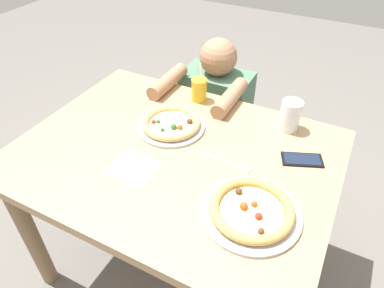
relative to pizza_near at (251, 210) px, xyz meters
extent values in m
plane|color=#66605B|center=(-0.37, 0.16, -0.77)|extent=(8.00, 8.00, 0.00)
cube|color=tan|center=(-0.37, 0.16, -0.04)|extent=(1.21, 0.92, 0.04)
cylinder|color=#826748|center=(-0.89, -0.22, -0.42)|extent=(0.07, 0.07, 0.71)
cylinder|color=#826748|center=(-0.89, 0.53, -0.42)|extent=(0.07, 0.07, 0.71)
cylinder|color=#826748|center=(0.16, 0.53, -0.42)|extent=(0.07, 0.07, 0.71)
cylinder|color=#B7B7BC|center=(0.00, 0.00, -0.01)|extent=(0.32, 0.32, 0.01)
cylinder|color=#E5CC7F|center=(0.00, 0.00, 0.00)|extent=(0.20, 0.20, 0.01)
torus|color=tan|center=(0.00, 0.00, 0.01)|extent=(0.27, 0.27, 0.03)
sphere|color=brown|center=(0.05, -0.07, 0.01)|extent=(0.02, 0.02, 0.02)
sphere|color=#BF4C19|center=(-0.03, 0.00, 0.01)|extent=(0.03, 0.03, 0.03)
sphere|color=maroon|center=(0.03, -0.02, 0.01)|extent=(0.02, 0.02, 0.02)
sphere|color=#BF4C19|center=(0.00, 0.02, 0.01)|extent=(0.02, 0.02, 0.02)
sphere|color=brown|center=(-0.06, 0.05, 0.01)|extent=(0.02, 0.02, 0.02)
cylinder|color=#B7B7BC|center=(-0.46, 0.29, -0.01)|extent=(0.28, 0.28, 0.01)
cylinder|color=beige|center=(-0.46, 0.29, 0.00)|extent=(0.19, 0.19, 0.01)
torus|color=tan|center=(-0.46, 0.29, 0.01)|extent=(0.25, 0.25, 0.03)
sphere|color=#BF4C19|center=(-0.40, 0.27, 0.01)|extent=(0.02, 0.02, 0.02)
sphere|color=maroon|center=(-0.52, 0.26, 0.01)|extent=(0.02, 0.02, 0.02)
sphere|color=#2D6623|center=(-0.46, 0.23, 0.01)|extent=(0.02, 0.02, 0.02)
sphere|color=#2D6623|center=(-0.43, 0.26, 0.01)|extent=(0.03, 0.03, 0.03)
sphere|color=#2D6623|center=(-0.51, 0.27, 0.01)|extent=(0.02, 0.02, 0.02)
sphere|color=brown|center=(-0.39, 0.32, 0.01)|extent=(0.03, 0.03, 0.03)
cylinder|color=gold|center=(-0.45, 0.54, 0.03)|extent=(0.07, 0.07, 0.11)
cylinder|color=white|center=(-0.44, 0.54, 0.12)|extent=(0.02, 0.01, 0.10)
cylinder|color=silver|center=(-0.02, 0.51, 0.04)|extent=(0.09, 0.09, 0.13)
cube|color=white|center=(-0.03, 0.50, 0.09)|extent=(0.02, 0.02, 0.02)
cube|color=white|center=(-0.04, 0.51, 0.08)|extent=(0.03, 0.03, 0.02)
cube|color=white|center=(-0.01, 0.50, 0.08)|extent=(0.03, 0.03, 0.03)
cube|color=white|center=(-0.45, 0.01, -0.02)|extent=(0.16, 0.15, 0.00)
cube|color=silver|center=(-0.19, 0.19, -0.02)|extent=(0.16, 0.02, 0.00)
cube|color=silver|center=(-0.09, 0.18, -0.02)|extent=(0.05, 0.03, 0.00)
cube|color=black|center=(0.08, 0.33, -0.02)|extent=(0.17, 0.13, 0.01)
cube|color=#192338|center=(0.08, 0.33, -0.01)|extent=(0.15, 0.11, 0.00)
cylinder|color=#333847|center=(-0.47, 0.80, -0.55)|extent=(0.29, 0.29, 0.45)
cube|color=#4C7259|center=(-0.47, 0.80, -0.16)|extent=(0.36, 0.22, 0.31)
sphere|color=#A37556|center=(-0.47, 0.80, 0.08)|extent=(0.19, 0.19, 0.19)
cylinder|color=#A37556|center=(-0.63, 0.57, 0.01)|extent=(0.07, 0.28, 0.07)
cylinder|color=#A37556|center=(-0.31, 0.57, 0.01)|extent=(0.07, 0.28, 0.07)
camera|label=1|loc=(0.16, -0.71, 0.85)|focal=32.39mm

